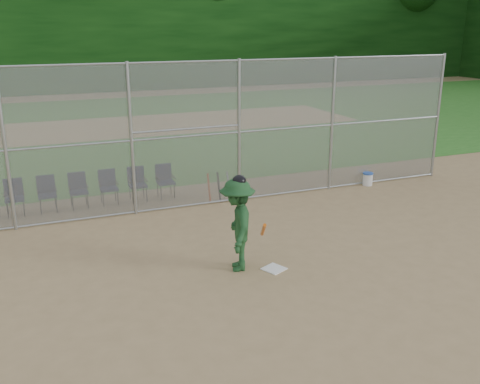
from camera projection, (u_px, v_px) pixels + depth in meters
name	position (u px, v px, depth m)	size (l,w,h in m)	color
ground	(287.00, 279.00, 10.68)	(100.00, 100.00, 0.00)	tan
grass_strip	(122.00, 127.00, 26.56)	(100.00, 100.00, 0.00)	#2A6B20
dirt_patch_far	(122.00, 127.00, 26.56)	(24.00, 24.00, 0.00)	tan
backstop_fence	(205.00, 132.00, 14.48)	(16.09, 0.09, 4.00)	gray
treeline	(107.00, 11.00, 26.68)	(81.00, 60.00, 11.00)	black
home_plate	(274.00, 269.00, 11.11)	(0.41, 0.41, 0.02)	white
batter_at_plate	(237.00, 224.00, 10.86)	(1.10, 1.47, 2.03)	#1D4923
water_cooler	(368.00, 179.00, 16.86)	(0.32, 0.32, 0.41)	white
spare_bats	(219.00, 187.00, 15.28)	(0.66, 0.32, 0.84)	#D84C14
chair_1	(14.00, 198.00, 14.12)	(0.54, 0.52, 0.96)	#0E1533
chair_2	(47.00, 194.00, 14.42)	(0.54, 0.52, 0.96)	#0E1533
chair_3	(79.00, 191.00, 14.72)	(0.54, 0.52, 0.96)	#0E1533
chair_4	(109.00, 188.00, 15.02)	(0.54, 0.52, 0.96)	#0E1533
chair_5	(138.00, 184.00, 15.32)	(0.54, 0.52, 0.96)	#0E1533
chair_6	(166.00, 181.00, 15.61)	(0.54, 0.52, 0.96)	#0E1533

